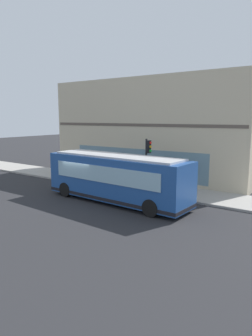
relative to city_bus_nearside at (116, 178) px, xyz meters
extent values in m
plane|color=#262628|center=(-0.14, 2.42, -1.55)|extent=(120.00, 120.00, 0.00)
cube|color=#9E9991|center=(4.24, 2.42, -1.48)|extent=(3.56, 40.00, 0.15)
cube|color=beige|center=(9.12, 2.42, 2.80)|extent=(6.21, 18.29, 8.71)
cube|color=brown|center=(6.17, 2.42, 3.24)|extent=(0.36, 17.92, 0.24)
cube|color=slate|center=(6.07, 2.42, 0.05)|extent=(0.12, 12.80, 2.40)
cube|color=#1E478C|center=(0.00, -0.02, 0.05)|extent=(3.05, 10.12, 2.70)
cube|color=silver|center=(0.00, -0.02, 1.46)|extent=(2.62, 9.10, 0.12)
cube|color=#8CB2C6|center=(0.27, 4.96, 0.50)|extent=(2.20, 0.20, 1.20)
cube|color=#8CB2C6|center=(1.27, -0.08, 0.45)|extent=(0.51, 8.19, 1.00)
cube|color=#8CB2C6|center=(-1.27, 0.05, 0.45)|extent=(0.51, 8.19, 1.00)
cube|color=black|center=(0.00, -0.02, -1.12)|extent=(3.09, 10.16, 0.20)
cylinder|color=black|center=(1.35, 3.52, -1.05)|extent=(0.35, 1.01, 1.00)
cylinder|color=black|center=(-0.95, 3.64, -1.05)|extent=(0.35, 1.01, 1.00)
cylinder|color=black|center=(0.96, -3.47, -1.05)|extent=(0.35, 1.01, 1.00)
cylinder|color=black|center=(-1.34, -3.35, -1.05)|extent=(0.35, 1.01, 1.00)
cylinder|color=black|center=(3.09, -0.38, 0.48)|extent=(0.14, 0.14, 3.77)
cube|color=black|center=(3.09, -0.57, 1.82)|extent=(0.32, 0.24, 0.90)
sphere|color=red|center=(3.09, -0.70, 2.10)|extent=(0.20, 0.20, 0.20)
sphere|color=yellow|center=(3.09, -0.70, 1.82)|extent=(0.20, 0.20, 0.20)
sphere|color=green|center=(3.09, -0.70, 1.54)|extent=(0.20, 0.20, 0.20)
cylinder|color=gold|center=(4.65, -1.01, -1.13)|extent=(0.24, 0.24, 0.55)
sphere|color=gold|center=(4.65, -1.01, -0.77)|extent=(0.22, 0.22, 0.22)
cylinder|color=gold|center=(4.65, -1.18, -1.08)|extent=(0.10, 0.12, 0.10)
cylinder|color=gold|center=(4.82, -1.01, -1.08)|extent=(0.12, 0.10, 0.10)
cylinder|color=gold|center=(3.62, 9.87, -0.99)|extent=(0.14, 0.14, 0.83)
cylinder|color=gold|center=(3.71, 10.02, -0.99)|extent=(0.14, 0.14, 0.83)
cylinder|color=#99994C|center=(3.66, 9.95, -0.25)|extent=(0.32, 0.32, 0.65)
sphere|color=tan|center=(3.66, 9.95, 0.19)|extent=(0.22, 0.22, 0.22)
cylinder|color=black|center=(5.20, 8.18, -1.01)|extent=(0.14, 0.14, 0.79)
cylinder|color=black|center=(5.37, 8.23, -1.01)|extent=(0.14, 0.14, 0.79)
cylinder|color=#3359A5|center=(5.29, 8.20, -0.30)|extent=(0.32, 0.32, 0.63)
sphere|color=#9E704C|center=(5.29, 8.20, 0.13)|extent=(0.22, 0.22, 0.22)
camera|label=1|loc=(-15.22, -11.34, 3.86)|focal=32.26mm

